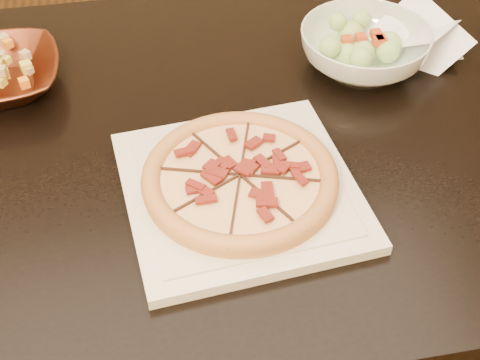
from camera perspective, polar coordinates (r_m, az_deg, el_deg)
The scene contains 7 objects.
floor at distance 1.79m, azimuth -0.79°, elevation -10.19°, with size 4.00×4.00×0.02m, color #482F15.
dining_table at distance 1.15m, azimuth -6.52°, elevation -0.07°, with size 1.42×0.92×0.75m.
plate at distance 0.97m, azimuth 0.00°, elevation -0.82°, with size 0.36×0.36×0.02m.
pizza at distance 0.96m, azimuth 0.00°, elevation 0.17°, with size 0.28×0.28×0.03m.
salad_bowl at distance 1.23m, azimuth 10.54°, elevation 10.98°, with size 0.23×0.23×0.07m, color white.
salad at distance 1.21m, azimuth 10.88°, elevation 13.08°, with size 0.09×0.12×0.04m.
cling_film at distance 1.30m, azimuth 15.39°, elevation 11.37°, with size 0.17×0.13×0.05m, color white, non-canonical shape.
Camera 1 is at (-0.16, -1.02, 1.45)m, focal length 50.00 mm.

